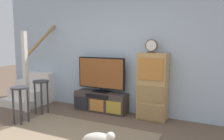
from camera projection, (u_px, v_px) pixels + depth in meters
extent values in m
cube|color=#A8BCD1|center=(118.00, 52.00, 5.22)|extent=(6.40, 0.12, 2.70)
cube|color=#847056|center=(69.00, 140.00, 3.75)|extent=(2.60, 1.80, 0.01)
cube|color=#423833|center=(101.00, 102.00, 5.27)|extent=(1.24, 0.36, 0.44)
cube|color=#232328|center=(81.00, 103.00, 5.29)|extent=(0.35, 0.02, 0.26)
cube|color=#BC7533|center=(97.00, 105.00, 5.11)|extent=(0.35, 0.02, 0.26)
cube|color=#B79333|center=(113.00, 108.00, 4.93)|extent=(0.35, 0.02, 0.26)
cube|color=black|center=(97.00, 96.00, 5.08)|extent=(0.56, 0.02, 0.09)
cube|color=black|center=(101.00, 91.00, 5.26)|extent=(0.36, 0.22, 0.02)
cylinder|color=black|center=(101.00, 90.00, 5.26)|extent=(0.05, 0.05, 0.06)
cube|color=black|center=(101.00, 73.00, 5.21)|extent=(1.14, 0.05, 0.70)
cube|color=brown|center=(101.00, 73.00, 5.18)|extent=(1.09, 0.01, 0.65)
cube|color=tan|center=(153.00, 86.00, 4.69)|extent=(0.58, 0.34, 1.36)
cube|color=#9C7949|center=(149.00, 112.00, 4.60)|extent=(0.53, 0.02, 0.31)
sphere|color=olive|center=(149.00, 113.00, 4.58)|extent=(0.03, 0.03, 0.03)
cube|color=#9C7949|center=(150.00, 94.00, 4.55)|extent=(0.53, 0.02, 0.31)
sphere|color=olive|center=(150.00, 94.00, 4.53)|extent=(0.03, 0.03, 0.03)
cube|color=#BC7533|center=(150.00, 69.00, 4.48)|extent=(0.49, 0.02, 0.43)
cube|color=#4C3823|center=(151.00, 52.00, 4.60)|extent=(0.15, 0.08, 0.02)
cylinder|color=brown|center=(151.00, 45.00, 4.58)|extent=(0.24, 0.04, 0.24)
cylinder|color=silver|center=(151.00, 46.00, 4.56)|extent=(0.21, 0.01, 0.21)
cube|color=silver|center=(16.00, 104.00, 5.56)|extent=(0.90, 0.26, 0.19)
cube|color=silver|center=(25.00, 97.00, 5.78)|extent=(0.90, 0.26, 0.38)
cube|color=silver|center=(32.00, 92.00, 6.00)|extent=(0.90, 0.26, 0.57)
cube|color=silver|center=(39.00, 86.00, 6.22)|extent=(0.90, 0.26, 0.76)
cube|color=silver|center=(46.00, 81.00, 6.43)|extent=(0.90, 0.26, 0.95)
cube|color=silver|center=(26.00, 72.00, 5.12)|extent=(0.09, 0.09, 1.80)
cube|color=#9E7547|center=(45.00, 36.00, 5.59)|extent=(0.06, 1.33, 0.99)
cylinder|color=#333338|center=(13.00, 107.00, 4.45)|extent=(0.04, 0.04, 0.69)
cylinder|color=#333338|center=(20.00, 108.00, 4.37)|extent=(0.04, 0.04, 0.69)
cylinder|color=#333338|center=(21.00, 104.00, 4.62)|extent=(0.04, 0.04, 0.69)
cylinder|color=#333338|center=(28.00, 105.00, 4.54)|extent=(0.04, 0.04, 0.69)
cylinder|color=#333338|center=(20.00, 88.00, 4.45)|extent=(0.34, 0.34, 0.03)
cylinder|color=#333338|center=(35.00, 98.00, 5.06)|extent=(0.04, 0.04, 0.70)
cylinder|color=#333338|center=(42.00, 99.00, 4.97)|extent=(0.04, 0.04, 0.70)
cylinder|color=#333338|center=(41.00, 96.00, 5.22)|extent=(0.04, 0.04, 0.70)
cylinder|color=#333338|center=(48.00, 97.00, 5.14)|extent=(0.04, 0.04, 0.70)
cylinder|color=#333338|center=(41.00, 81.00, 5.05)|extent=(0.34, 0.34, 0.03)
ellipsoid|color=beige|center=(97.00, 140.00, 3.52)|extent=(0.48, 0.38, 0.22)
sphere|color=beige|center=(111.00, 137.00, 3.52)|extent=(0.15, 0.15, 0.15)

